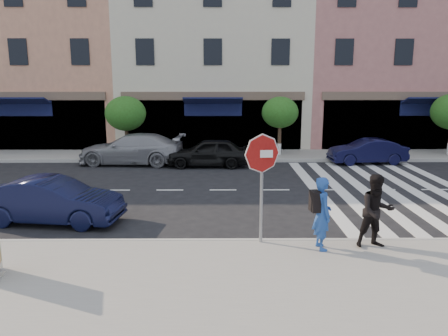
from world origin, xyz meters
TOP-DOWN VIEW (x-y plane):
  - ground at (0.00, 0.00)m, footprint 120.00×120.00m
  - sidewalk_near at (0.00, -3.75)m, footprint 60.00×4.50m
  - sidewalk_far at (0.00, 11.00)m, footprint 60.00×3.00m
  - building_west_mid at (-11.00, 17.00)m, footprint 10.00×9.00m
  - building_centre at (-0.50, 17.00)m, footprint 11.00×9.00m
  - building_east_mid at (11.50, 17.00)m, footprint 13.00×9.00m
  - street_tree_wb at (-5.00, 10.80)m, footprint 2.10×2.10m
  - street_tree_c at (3.00, 10.80)m, footprint 1.90×1.90m
  - stop_sign at (0.90, -1.67)m, footprint 0.96×0.13m
  - photographer at (2.30, -2.09)m, footprint 0.50×0.69m
  - walker at (3.60, -2.00)m, footprint 0.94×0.78m
  - car_near_mid at (-4.96, 0.30)m, footprint 4.14×1.90m
  - car_far_left at (-4.42, 9.10)m, footprint 5.25×2.49m
  - car_far_mid at (-0.65, 8.48)m, footprint 3.97×1.63m
  - car_far_right at (7.09, 9.10)m, footprint 3.77×1.51m

SIDE VIEW (x-z plane):
  - ground at x=0.00m, z-range 0.00..0.00m
  - sidewalk_near at x=0.00m, z-range 0.00..0.15m
  - sidewalk_far at x=0.00m, z-range 0.00..0.15m
  - car_far_right at x=7.09m, z-range 0.00..1.22m
  - car_near_mid at x=-4.96m, z-range 0.00..1.32m
  - car_far_mid at x=-0.65m, z-range 0.00..1.35m
  - car_far_left at x=-4.42m, z-range 0.00..1.48m
  - photographer at x=2.30m, z-range 0.15..1.90m
  - walker at x=3.60m, z-range 0.15..1.93m
  - stop_sign at x=0.90m, z-range 0.75..3.46m
  - street_tree_wb at x=-5.00m, z-range 0.78..3.84m
  - street_tree_c at x=3.00m, z-range 0.84..3.87m
  - building_centre at x=-0.50m, z-range 0.00..11.00m
  - building_east_mid at x=11.50m, z-range 0.00..13.00m
  - building_west_mid at x=-11.00m, z-range 0.00..14.00m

